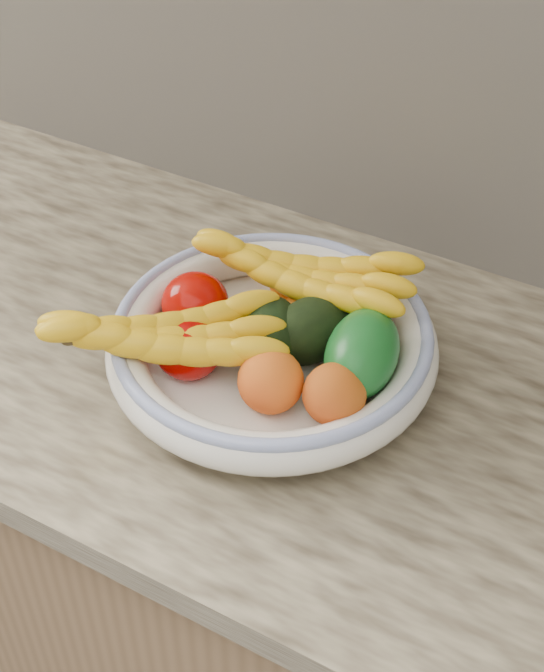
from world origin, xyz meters
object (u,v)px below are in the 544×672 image
at_px(fruit_bowl, 272,343).
at_px(green_mango, 362,354).
at_px(banana_bunch_front, 164,341).
at_px(banana_bunch_back, 301,279).

xyz_separation_m(fruit_bowl, green_mango, (0.11, 0.01, 0.03)).
bearing_deg(banana_bunch_front, fruit_bowl, 8.64).
height_order(fruit_bowl, banana_bunch_front, banana_bunch_front).
distance_m(green_mango, banana_bunch_back, 0.14).
bearing_deg(fruit_bowl, green_mango, 3.43).
relative_size(fruit_bowl, banana_bunch_front, 1.34).
bearing_deg(banana_bunch_back, banana_bunch_front, -125.09).
distance_m(fruit_bowl, banana_bunch_back, 0.09).
xyz_separation_m(green_mango, banana_bunch_front, (-0.20, -0.09, 0.01)).
relative_size(green_mango, banana_bunch_front, 0.43).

